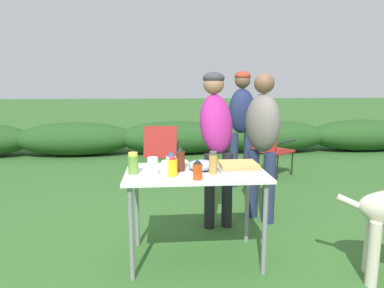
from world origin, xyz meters
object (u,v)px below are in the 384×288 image
at_px(bbq_sauce_bottle, 180,159).
at_px(standing_person_in_gray_fleece, 216,130).
at_px(food_tray, 238,166).
at_px(mustard_bottle, 173,166).
at_px(mixing_bowl, 201,165).
at_px(relish_jar, 133,163).
at_px(paper_cup_stack, 153,166).
at_px(camp_chair_near_hedge, 162,150).
at_px(hot_sauce_bottle, 198,170).
at_px(standing_person_in_navy_coat, 262,135).
at_px(plate_stack, 175,164).
at_px(camp_chair_green_behind_table, 270,146).
at_px(folding_table, 196,181).
at_px(standing_person_with_beanie, 242,117).
at_px(spice_jar, 213,163).
at_px(mayo_bottle, 171,163).

bearing_deg(bbq_sauce_bottle, standing_person_in_gray_fleece, 60.43).
xyz_separation_m(food_tray, mustard_bottle, (-0.53, -0.16, 0.05)).
xyz_separation_m(mixing_bowl, relish_jar, (-0.53, -0.07, 0.04)).
height_order(paper_cup_stack, camp_chair_near_hedge, paper_cup_stack).
bearing_deg(hot_sauce_bottle, standing_person_in_gray_fleece, 73.57).
relative_size(mustard_bottle, camp_chair_near_hedge, 0.20).
xyz_separation_m(mustard_bottle, standing_person_in_navy_coat, (0.94, 0.89, 0.09)).
distance_m(plate_stack, bbq_sauce_bottle, 0.18).
relative_size(bbq_sauce_bottle, hot_sauce_bottle, 1.34).
distance_m(hot_sauce_bottle, camp_chair_green_behind_table, 3.03).
height_order(hot_sauce_bottle, standing_person_in_gray_fleece, standing_person_in_gray_fleece).
height_order(mustard_bottle, standing_person_in_gray_fleece, standing_person_in_gray_fleece).
bearing_deg(folding_table, hot_sauce_bottle, -92.01).
relative_size(food_tray, standing_person_with_beanie, 0.21).
xyz_separation_m(spice_jar, camp_chair_green_behind_table, (1.26, 2.53, -0.36)).
relative_size(standing_person_in_gray_fleece, camp_chair_green_behind_table, 1.85).
distance_m(mustard_bottle, standing_person_in_navy_coat, 1.30).
bearing_deg(mayo_bottle, mustard_bottle, -83.71).
bearing_deg(standing_person_in_navy_coat, spice_jar, -71.43).
relative_size(plate_stack, paper_cup_stack, 1.66).
xyz_separation_m(folding_table, camp_chair_green_behind_table, (1.39, 2.44, -0.20)).
bearing_deg(standing_person_with_beanie, plate_stack, -121.80).
distance_m(paper_cup_stack, relish_jar, 0.16).
xyz_separation_m(paper_cup_stack, standing_person_with_beanie, (1.15, 2.05, 0.17)).
bearing_deg(standing_person_with_beanie, mixing_bowl, -114.80).
bearing_deg(mustard_bottle, spice_jar, 6.54).
distance_m(spice_jar, camp_chair_near_hedge, 2.44).
distance_m(mixing_bowl, hot_sauce_bottle, 0.28).
bearing_deg(folding_table, spice_jar, -36.58).
distance_m(hot_sauce_bottle, mustard_bottle, 0.20).
distance_m(mayo_bottle, relish_jar, 0.29).
relative_size(mixing_bowl, spice_jar, 1.22).
bearing_deg(mayo_bottle, plate_stack, 81.26).
height_order(plate_stack, bbq_sauce_bottle, bbq_sauce_bottle).
xyz_separation_m(mayo_bottle, hot_sauce_bottle, (0.19, -0.19, -0.01)).
height_order(plate_stack, mustard_bottle, mustard_bottle).
bearing_deg(folding_table, standing_person_in_navy_coat, 45.40).
xyz_separation_m(standing_person_in_gray_fleece, standing_person_with_beanie, (0.54, 1.24, 0.00)).
distance_m(mixing_bowl, standing_person_with_beanie, 2.07).
bearing_deg(standing_person_in_gray_fleece, relish_jar, -141.57).
relative_size(food_tray, hot_sauce_bottle, 2.27).
bearing_deg(folding_table, mayo_bottle, -166.83).
xyz_separation_m(plate_stack, hot_sauce_bottle, (0.15, -0.41, 0.05)).
relative_size(mayo_bottle, hot_sauce_bottle, 1.15).
bearing_deg(camp_chair_green_behind_table, hot_sauce_bottle, -64.98).
relative_size(hot_sauce_bottle, standing_person_in_gray_fleece, 0.10).
distance_m(food_tray, camp_chair_near_hedge, 2.36).
xyz_separation_m(food_tray, relish_jar, (-0.83, -0.06, 0.05)).
height_order(food_tray, plate_stack, food_tray).
bearing_deg(camp_chair_near_hedge, spice_jar, -73.94).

